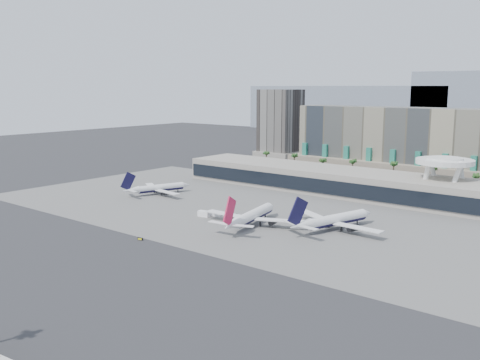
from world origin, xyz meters
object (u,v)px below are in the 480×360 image
Objects in this scene: service_vehicle_a at (204,214)px; taxiway_sign at (140,239)px; airliner_left at (158,188)px; service_vehicle_b at (216,214)px; airliner_right at (334,220)px; airliner_centre at (252,216)px.

service_vehicle_a is 2.37× the size of taxiway_sign.
service_vehicle_b is at bearing 2.05° from airliner_left.
airliner_right reaches higher than service_vehicle_b.
service_vehicle_a is (-52.71, -15.93, -2.60)m from airliner_right.
airliner_centre is at bearing -136.75° from airliner_right.
service_vehicle_b is at bearing 160.51° from airliner_centre.
airliner_left is 56.43m from service_vehicle_b.
service_vehicle_a is 5.08m from service_vehicle_b.
airliner_centre reaches higher than taxiway_sign.
service_vehicle_b is at bearing -150.57° from airliner_right.
service_vehicle_a is 1.27× the size of service_vehicle_b.
airliner_centre is (75.05, -19.15, 0.60)m from airliner_left.
airliner_centre is at bearing -6.01° from service_vehicle_a.
service_vehicle_b is 44.05m from taxiway_sign.
airliner_right is 55.13m from service_vehicle_a.
service_vehicle_a is at bearing 170.45° from airliner_centre.
service_vehicle_a is at bearing 82.33° from taxiway_sign.
airliner_left is at bearing 153.41° from airliner_centre.
airliner_centre reaches higher than service_vehicle_b.
airliner_left is 0.84× the size of airliner_right.
airliner_right is at bearing 33.87° from taxiway_sign.
airliner_left reaches higher than service_vehicle_a.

